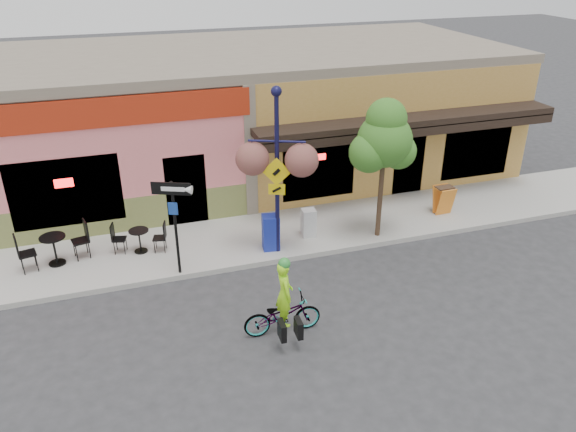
% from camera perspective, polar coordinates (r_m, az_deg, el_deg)
% --- Properties ---
extents(ground, '(90.00, 90.00, 0.00)m').
position_cam_1_polar(ground, '(15.15, 3.38, -5.15)').
color(ground, '#2D2D30').
rests_on(ground, ground).
extents(sidewalk, '(24.00, 3.00, 0.15)m').
position_cam_1_polar(sidewalk, '(16.74, 0.93, -1.54)').
color(sidewalk, '#9E9B93').
rests_on(sidewalk, ground).
extents(curb, '(24.00, 0.12, 0.15)m').
position_cam_1_polar(curb, '(15.55, 2.66, -3.91)').
color(curb, '#A8A59E').
rests_on(curb, ground).
extents(building, '(18.20, 8.20, 4.50)m').
position_cam_1_polar(building, '(20.86, -3.99, 10.55)').
color(building, '#E77275').
rests_on(building, ground).
extents(bicycle, '(1.76, 0.68, 0.91)m').
position_cam_1_polar(bicycle, '(12.55, -0.58, -10.02)').
color(bicycle, maroon).
rests_on(bicycle, ground).
extents(cyclist_rider, '(0.39, 0.58, 1.54)m').
position_cam_1_polar(cyclist_rider, '(12.38, -0.36, -8.81)').
color(cyclist_rider, '#A4FC1A').
rests_on(cyclist_rider, ground).
extents(lamp_post, '(1.58, 1.11, 4.59)m').
position_cam_1_polar(lamp_post, '(14.56, -1.12, 4.32)').
color(lamp_post, '#14133C').
rests_on(lamp_post, sidewalk).
extents(one_way_sign, '(0.98, 0.58, 2.54)m').
position_cam_1_polar(one_way_sign, '(14.25, -11.33, -1.26)').
color(one_way_sign, black).
rests_on(one_way_sign, sidewalk).
extents(cafe_set_left, '(1.92, 1.25, 1.06)m').
position_cam_1_polar(cafe_set_left, '(15.93, -22.68, -2.84)').
color(cafe_set_left, black).
rests_on(cafe_set_left, sidewalk).
extents(cafe_set_right, '(1.57, 1.05, 0.86)m').
position_cam_1_polar(cafe_set_right, '(15.84, -14.86, -2.14)').
color(cafe_set_right, black).
rests_on(cafe_set_right, sidewalk).
extents(newspaper_box_blue, '(0.50, 0.46, 1.01)m').
position_cam_1_polar(newspaper_box_blue, '(15.43, -1.76, -1.67)').
color(newspaper_box_blue, '#192897').
rests_on(newspaper_box_blue, sidewalk).
extents(newspaper_box_grey, '(0.40, 0.37, 0.83)m').
position_cam_1_polar(newspaper_box_grey, '(16.16, 2.10, -0.69)').
color(newspaper_box_grey, '#BCBCBC').
rests_on(newspaper_box_grey, sidewalk).
extents(street_tree, '(1.97, 1.97, 4.08)m').
position_cam_1_polar(street_tree, '(15.73, 9.56, 4.68)').
color(street_tree, '#3D7A26').
rests_on(street_tree, sidewalk).
extents(sandwich_board, '(0.55, 0.41, 0.90)m').
position_cam_1_polar(sandwich_board, '(18.01, 15.78, 1.37)').
color(sandwich_board, orange).
rests_on(sandwich_board, sidewalk).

